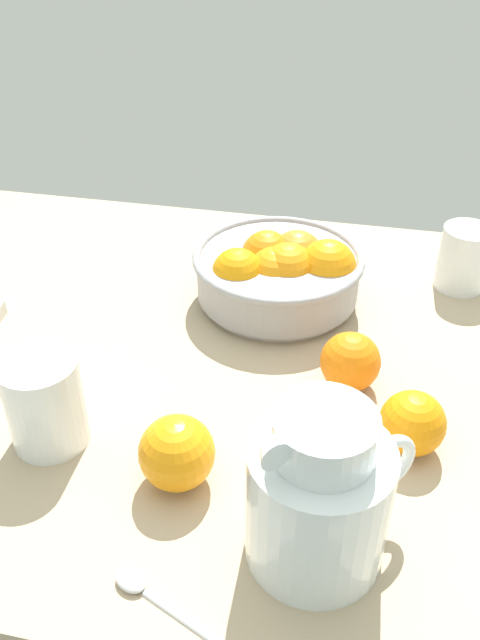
% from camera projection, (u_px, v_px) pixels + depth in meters
% --- Properties ---
extents(ground_plane, '(1.18, 0.84, 0.03)m').
position_uv_depth(ground_plane, '(215.00, 361.00, 0.90)').
color(ground_plane, tan).
extents(fruit_bowl, '(0.25, 0.25, 0.11)m').
position_uv_depth(fruit_bowl, '(279.00, 271.00, 0.97)').
color(fruit_bowl, '#99999E').
rests_on(fruit_bowl, ground_plane).
extents(juice_pitcher, '(0.16, 0.14, 0.18)m').
position_uv_depth(juice_pitcher, '(318.00, 502.00, 0.60)').
color(juice_pitcher, white).
rests_on(juice_pitcher, ground_plane).
extents(juice_glass, '(0.09, 0.09, 0.11)m').
position_uv_depth(juice_glass, '(46.00, 405.00, 0.73)').
color(juice_glass, white).
rests_on(juice_glass, ground_plane).
extents(second_glass, '(0.08, 0.08, 0.10)m').
position_uv_depth(second_glass, '(463.00, 261.00, 1.00)').
color(second_glass, white).
rests_on(second_glass, ground_plane).
extents(loose_orange_0, '(0.07, 0.07, 0.07)m').
position_uv_depth(loose_orange_0, '(412.00, 423.00, 0.73)').
color(loose_orange_0, orange).
rests_on(loose_orange_0, ground_plane).
extents(loose_orange_1, '(0.08, 0.08, 0.08)m').
position_uv_depth(loose_orange_1, '(177.00, 453.00, 0.69)').
color(loose_orange_1, orange).
rests_on(loose_orange_1, ground_plane).
extents(loose_orange_2, '(0.08, 0.08, 0.08)m').
position_uv_depth(loose_orange_2, '(350.00, 362.00, 0.82)').
color(loose_orange_2, orange).
rests_on(loose_orange_2, ground_plane).
extents(spoon, '(0.14, 0.07, 0.01)m').
position_uv_depth(spoon, '(156.00, 598.00, 0.59)').
color(spoon, silver).
rests_on(spoon, ground_plane).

